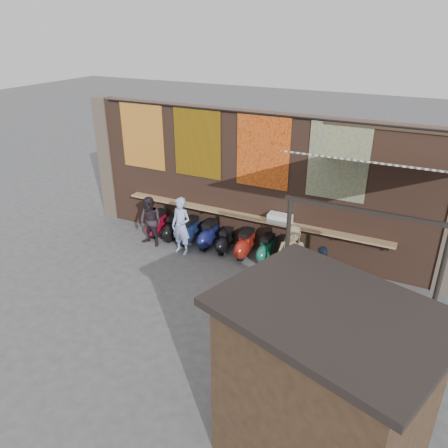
# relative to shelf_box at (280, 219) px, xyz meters

# --- Properties ---
(ground) EXTENTS (70.00, 70.00, 0.00)m
(ground) POSITION_rel_shelf_box_xyz_m (-0.95, -2.30, -1.25)
(ground) COLOR #474749
(ground) RESTS_ON ground
(brick_wall) EXTENTS (10.00, 0.40, 4.00)m
(brick_wall) POSITION_rel_shelf_box_xyz_m (-0.95, 0.40, 0.75)
(brick_wall) COLOR brown
(brick_wall) RESTS_ON ground
(pier_left) EXTENTS (0.50, 0.50, 4.00)m
(pier_left) POSITION_rel_shelf_box_xyz_m (-6.15, 0.40, 0.75)
(pier_left) COLOR #4C4238
(pier_left) RESTS_ON ground
(eating_counter) EXTENTS (8.00, 0.32, 0.05)m
(eating_counter) POSITION_rel_shelf_box_xyz_m (-0.95, 0.03, -0.15)
(eating_counter) COLOR #9E7A51
(eating_counter) RESTS_ON brick_wall
(shelf_box) EXTENTS (0.66, 0.31, 0.25)m
(shelf_box) POSITION_rel_shelf_box_xyz_m (0.00, 0.00, 0.00)
(shelf_box) COLOR white
(shelf_box) RESTS_ON eating_counter
(tapestry_redgold) EXTENTS (1.50, 0.02, 2.00)m
(tapestry_redgold) POSITION_rel_shelf_box_xyz_m (-4.55, 0.18, 1.75)
(tapestry_redgold) COLOR maroon
(tapestry_redgold) RESTS_ON brick_wall
(tapestry_sun) EXTENTS (1.50, 0.02, 2.00)m
(tapestry_sun) POSITION_rel_shelf_box_xyz_m (-2.65, 0.18, 1.75)
(tapestry_sun) COLOR #BF820B
(tapestry_sun) RESTS_ON brick_wall
(tapestry_orange) EXTENTS (1.50, 0.02, 2.00)m
(tapestry_orange) POSITION_rel_shelf_box_xyz_m (-0.65, 0.18, 1.75)
(tapestry_orange) COLOR orange
(tapestry_orange) RESTS_ON brick_wall
(tapestry_multi) EXTENTS (1.50, 0.02, 2.00)m
(tapestry_multi) POSITION_rel_shelf_box_xyz_m (1.35, 0.18, 1.75)
(tapestry_multi) COLOR #27488F
(tapestry_multi) RESTS_ON brick_wall
(hang_rail) EXTENTS (9.50, 0.06, 0.06)m
(hang_rail) POSITION_rel_shelf_box_xyz_m (-0.95, 0.17, 2.73)
(hang_rail) COLOR black
(hang_rail) RESTS_ON brick_wall
(scooter_stool_0) EXTENTS (0.37, 0.82, 0.78)m
(scooter_stool_0) POSITION_rel_shelf_box_xyz_m (-3.90, -0.25, -0.86)
(scooter_stool_0) COLOR #B70E2C
(scooter_stool_0) RESTS_ON ground
(scooter_stool_1) EXTENTS (0.36, 0.79, 0.75)m
(scooter_stool_1) POSITION_rel_shelf_box_xyz_m (-3.32, -0.27, -0.87)
(scooter_stool_1) COLOR black
(scooter_stool_1) RESTS_ON ground
(scooter_stool_2) EXTENTS (0.37, 0.83, 0.79)m
(scooter_stool_2) POSITION_rel_shelf_box_xyz_m (-2.72, -0.29, -0.85)
(scooter_stool_2) COLOR navy
(scooter_stool_2) RESTS_ON ground
(scooter_stool_3) EXTENTS (0.38, 0.84, 0.80)m
(scooter_stool_3) POSITION_rel_shelf_box_xyz_m (-2.09, -0.25, -0.85)
(scooter_stool_3) COLOR navy
(scooter_stool_3) RESTS_ON ground
(scooter_stool_4) EXTENTS (0.33, 0.73, 0.69)m
(scooter_stool_4) POSITION_rel_shelf_box_xyz_m (-1.52, -0.30, -0.90)
(scooter_stool_4) COLOR black
(scooter_stool_4) RESTS_ON ground
(scooter_stool_5) EXTENTS (0.37, 0.83, 0.79)m
(scooter_stool_5) POSITION_rel_shelf_box_xyz_m (-0.88, -0.32, -0.85)
(scooter_stool_5) COLOR maroon
(scooter_stool_5) RESTS_ON ground
(scooter_stool_6) EXTENTS (0.35, 0.78, 0.74)m
(scooter_stool_6) POSITION_rel_shelf_box_xyz_m (-0.26, -0.27, -0.88)
(scooter_stool_6) COLOR #1A6950
(scooter_stool_6) RESTS_ON ground
(scooter_stool_7) EXTENTS (0.39, 0.87, 0.83)m
(scooter_stool_7) POSITION_rel_shelf_box_xyz_m (0.35, -0.34, -0.84)
(scooter_stool_7) COLOR #0C5A1D
(scooter_stool_7) RESTS_ON ground
(diner_left) EXTENTS (0.67, 0.48, 1.70)m
(diner_left) POSITION_rel_shelf_box_xyz_m (-2.63, -0.90, -0.40)
(diner_left) COLOR #9DAFE5
(diner_left) RESTS_ON ground
(diner_right) EXTENTS (0.79, 0.64, 1.53)m
(diner_right) POSITION_rel_shelf_box_xyz_m (-3.69, -0.90, -0.49)
(diner_right) COLOR #281F25
(diner_right) RESTS_ON ground
(shopper_navy) EXTENTS (0.97, 0.79, 1.55)m
(shopper_navy) POSITION_rel_shelf_box_xyz_m (1.63, -1.67, -0.48)
(shopper_navy) COLOR black
(shopper_navy) RESTS_ON ground
(shopper_grey) EXTENTS (1.15, 1.08, 1.56)m
(shopper_grey) POSITION_rel_shelf_box_xyz_m (2.58, -2.78, -0.47)
(shopper_grey) COLOR slate
(shopper_grey) RESTS_ON ground
(shopper_tan) EXTENTS (0.93, 0.79, 1.61)m
(shopper_tan) POSITION_rel_shelf_box_xyz_m (0.69, -1.00, -0.44)
(shopper_tan) COLOR #8B7A58
(shopper_tan) RESTS_ON ground
(market_stall) EXTENTS (3.01, 2.61, 2.75)m
(market_stall) POSITION_rel_shelf_box_xyz_m (2.67, -5.72, 0.12)
(market_stall) COLOR black
(market_stall) RESTS_ON ground
(stall_roof) EXTENTS (3.39, 2.97, 0.12)m
(stall_roof) POSITION_rel_shelf_box_xyz_m (2.67, -5.72, 1.56)
(stall_roof) COLOR black
(stall_roof) RESTS_ON market_stall
(stall_sign) EXTENTS (1.15, 0.42, 0.50)m
(stall_sign) POSITION_rel_shelf_box_xyz_m (2.98, -4.79, 0.74)
(stall_sign) COLOR gold
(stall_sign) RESTS_ON market_stall
(stall_shelf) EXTENTS (2.03, 0.76, 0.06)m
(stall_shelf) POSITION_rel_shelf_box_xyz_m (2.98, -4.79, -0.25)
(stall_shelf) COLOR #473321
(stall_shelf) RESTS_ON market_stall
(awning_canvas) EXTENTS (3.20, 3.28, 0.97)m
(awning_canvas) POSITION_rel_shelf_box_xyz_m (2.55, -1.40, 2.30)
(awning_canvas) COLOR beige
(awning_canvas) RESTS_ON brick_wall
(awning_ledger) EXTENTS (3.30, 0.08, 0.12)m
(awning_ledger) POSITION_rel_shelf_box_xyz_m (2.55, 0.19, 2.70)
(awning_ledger) COLOR #33261C
(awning_ledger) RESTS_ON brick_wall
(awning_header) EXTENTS (3.00, 0.08, 0.08)m
(awning_header) POSITION_rel_shelf_box_xyz_m (2.55, -2.90, 1.83)
(awning_header) COLOR black
(awning_header) RESTS_ON awning_post_left
(awning_post_left) EXTENTS (0.09, 0.09, 3.10)m
(awning_post_left) POSITION_rel_shelf_box_xyz_m (1.15, -2.90, 0.30)
(awning_post_left) COLOR black
(awning_post_left) RESTS_ON ground
(awning_post_right) EXTENTS (0.09, 0.09, 3.10)m
(awning_post_right) POSITION_rel_shelf_box_xyz_m (3.95, -2.90, 0.30)
(awning_post_right) COLOR black
(awning_post_right) RESTS_ON ground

